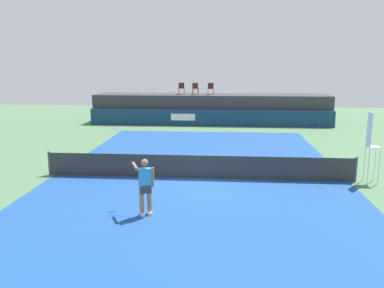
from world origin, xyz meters
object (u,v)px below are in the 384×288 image
object	(u,v)px
spectator_chair_center	(211,88)
net_post_near	(49,163)
net_post_far	(356,170)
umpire_chair	(371,143)
spectator_chair_far_left	(182,88)
spectator_chair_left	(195,88)
tennis_player	(145,185)
tennis_ball	(320,185)

from	to	relation	value
spectator_chair_center	net_post_near	xyz separation A→B (m)	(-6.17, -15.16, -2.19)
spectator_chair_center	net_post_far	bearing A→B (deg)	-67.65
net_post_near	umpire_chair	bearing A→B (deg)	-0.02
net_post_near	net_post_far	size ratio (longest dim) A/B	1.00
spectator_chair_far_left	net_post_near	distance (m)	15.93
spectator_chair_left	umpire_chair	bearing A→B (deg)	-62.49
spectator_chair_center	umpire_chair	size ratio (longest dim) A/B	0.32
umpire_chair	net_post_near	distance (m)	12.92
spectator_chair_left	net_post_far	bearing A→B (deg)	-63.90
net_post_far	net_post_near	bearing A→B (deg)	180.00
spectator_chair_left	tennis_player	distance (m)	19.24
spectator_chair_far_left	tennis_player	bearing A→B (deg)	-87.17
spectator_chair_far_left	umpire_chair	xyz separation A→B (m)	(8.97, -15.29, -1.11)
spectator_chair_center	tennis_player	bearing A→B (deg)	-93.92
spectator_chair_left	net_post_near	world-z (taller)	spectator_chair_left
net_post_far	tennis_player	distance (m)	8.57
tennis_player	spectator_chair_far_left	bearing A→B (deg)	92.83
spectator_chair_left	umpire_chair	distance (m)	17.09
spectator_chair_left	spectator_chair_center	bearing A→B (deg)	1.71
spectator_chair_left	tennis_player	world-z (taller)	spectator_chair_left
spectator_chair_far_left	spectator_chair_center	bearing A→B (deg)	-3.30
net_post_far	tennis_ball	world-z (taller)	net_post_far
net_post_near	spectator_chair_left	bearing A→B (deg)	71.74
spectator_chair_left	umpire_chair	size ratio (longest dim) A/B	0.32
net_post_near	tennis_player	xyz separation A→B (m)	(4.85, -4.04, 0.46)
net_post_near	tennis_ball	xyz separation A→B (m)	(10.89, -0.64, -0.46)
spectator_chair_center	tennis_ball	xyz separation A→B (m)	(4.73, -15.80, -2.66)
spectator_chair_left	tennis_player	bearing A→B (deg)	-90.42
spectator_chair_center	tennis_ball	size ratio (longest dim) A/B	13.06
spectator_chair_left	spectator_chair_far_left	bearing A→B (deg)	171.37
net_post_far	tennis_player	world-z (taller)	tennis_player
tennis_player	tennis_ball	world-z (taller)	tennis_player
umpire_chair	tennis_ball	distance (m)	2.59
net_post_far	tennis_ball	xyz separation A→B (m)	(-1.51, -0.64, -0.46)
tennis_player	tennis_ball	xyz separation A→B (m)	(6.04, 3.40, -0.92)
net_post_far	tennis_player	size ratio (longest dim) A/B	0.56
net_post_near	tennis_ball	world-z (taller)	net_post_near
spectator_chair_left	net_post_near	bearing A→B (deg)	-108.26
spectator_chair_left	tennis_player	xyz separation A→B (m)	(-0.14, -19.16, -1.73)
spectator_chair_far_left	umpire_chair	distance (m)	17.77
net_post_near	net_post_far	xyz separation A→B (m)	(12.40, 0.00, 0.00)
spectator_chair_far_left	spectator_chair_center	size ratio (longest dim) A/B	1.00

